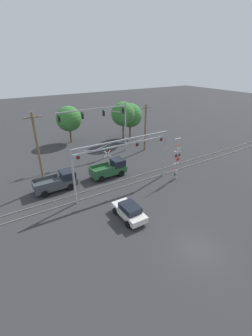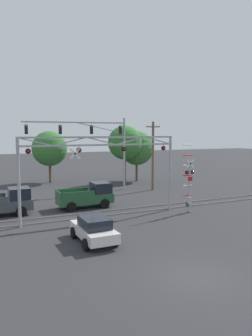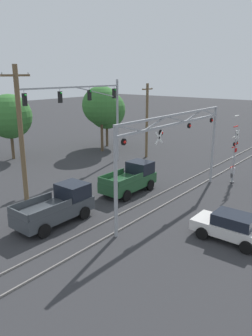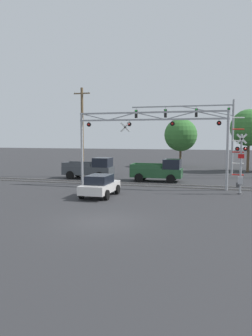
{
  "view_description": "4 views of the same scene",
  "coord_description": "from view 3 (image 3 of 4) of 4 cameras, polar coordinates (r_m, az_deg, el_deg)",
  "views": [
    {
      "loc": [
        -12.7,
        -8.88,
        14.6
      ],
      "look_at": [
        -0.2,
        11.26,
        3.17
      ],
      "focal_mm": 24.0,
      "sensor_mm": 36.0,
      "label": 1
    },
    {
      "loc": [
        -9.22,
        -11.86,
        6.7
      ],
      "look_at": [
        1.61,
        11.04,
        4.0
      ],
      "focal_mm": 35.0,
      "sensor_mm": 36.0,
      "label": 2
    },
    {
      "loc": [
        -19.27,
        0.93,
        9.03
      ],
      "look_at": [
        -1.35,
        15.27,
        2.39
      ],
      "focal_mm": 35.0,
      "sensor_mm": 36.0,
      "label": 3
    },
    {
      "loc": [
        5.6,
        -15.43,
        4.31
      ],
      "look_at": [
        -2.15,
        12.03,
        1.61
      ],
      "focal_mm": 35.0,
      "sensor_mm": 36.0,
      "label": 4
    }
  ],
  "objects": [
    {
      "name": "pickup_truck_following",
      "position": [
        21.07,
        -11.74,
        -6.52
      ],
      "size": [
        5.16,
        2.27,
        2.2
      ],
      "color": "#3D4247",
      "rests_on": "ground_plane"
    },
    {
      "name": "crossing_gantry",
      "position": [
        22.65,
        8.58,
        4.84
      ],
      "size": [
        12.84,
        0.27,
        6.46
      ],
      "color": "#9EA0A5",
      "rests_on": "ground_plane"
    },
    {
      "name": "traffic_signal_span",
      "position": [
        32.37,
        -5.11,
        10.66
      ],
      "size": [
        11.76,
        0.39,
        8.47
      ],
      "color": "#9EA0A5",
      "rests_on": "ground_plane"
    },
    {
      "name": "background_tree_beyond_span",
      "position": [
        37.39,
        -19.6,
        8.45
      ],
      "size": [
        4.73,
        4.73,
        7.01
      ],
      "color": "brown",
      "rests_on": "ground_plane"
    },
    {
      "name": "utility_pole_right",
      "position": [
        36.09,
        3.66,
        8.34
      ],
      "size": [
        1.8,
        0.28,
        8.04
      ],
      "color": "brown",
      "rests_on": "ground_plane"
    },
    {
      "name": "pickup_truck_lead",
      "position": [
        25.84,
        0.86,
        -1.9
      ],
      "size": [
        4.94,
        2.27,
        2.2
      ],
      "color": "#23512D",
      "rests_on": "ground_plane"
    },
    {
      "name": "rail_track_far",
      "position": [
        24.83,
        4.72,
        -5.14
      ],
      "size": [
        80.0,
        0.08,
        0.1
      ],
      "primitive_type": "cube",
      "color": "gray",
      "rests_on": "ground_plane"
    },
    {
      "name": "background_tree_far_left_verge",
      "position": [
        38.98,
        -4.31,
        10.8
      ],
      "size": [
        4.5,
        4.5,
        7.71
      ],
      "color": "brown",
      "rests_on": "ground_plane"
    },
    {
      "name": "crossing_signal_mast",
      "position": [
        28.96,
        18.29,
        1.76
      ],
      "size": [
        1.14,
        0.35,
        5.81
      ],
      "color": "#9EA0A5",
      "rests_on": "ground_plane"
    },
    {
      "name": "utility_pole_left",
      "position": [
        20.01,
        -17.65,
        3.49
      ],
      "size": [
        1.8,
        0.28,
        9.54
      ],
      "color": "brown",
      "rests_on": "ground_plane"
    },
    {
      "name": "background_tree_far_right_verge",
      "position": [
        41.88,
        -3.4,
        10.05
      ],
      "size": [
        4.76,
        4.76,
        7.01
      ],
      "color": "brown",
      "rests_on": "ground_plane"
    },
    {
      "name": "sedan_waiting",
      "position": [
        19.45,
        17.88,
        -9.69
      ],
      "size": [
        2.09,
        4.15,
        1.59
      ],
      "color": "silver",
      "rests_on": "ground_plane"
    },
    {
      "name": "rail_track_near",
      "position": [
        24.12,
        7.55,
        -5.89
      ],
      "size": [
        80.0,
        0.08,
        0.1
      ],
      "primitive_type": "cube",
      "color": "gray",
      "rests_on": "ground_plane"
    }
  ]
}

